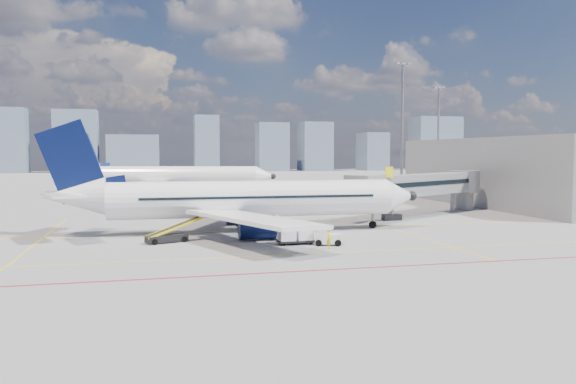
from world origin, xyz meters
The scene contains 13 objects.
ground centered at (0.00, 0.00, 0.00)m, with size 420.00×420.00×0.00m, color gray.
apron_markings centered at (-0.58, -3.91, 0.01)m, with size 90.00×35.12×0.01m.
jet_bridge centered at (23.51, 16.91, 3.74)m, with size 23.55×15.78×6.30m.
terminal_block centered at (39.95, 26.00, 5.00)m, with size 10.00×42.00×10.00m.
floodlight_mast_ne centered at (38.00, 55.00, 13.59)m, with size 3.20×0.61×25.45m.
floodlight_mast_far centered at (65.00, 90.00, 13.59)m, with size 3.20×0.61×25.45m.
distant_skyline centered at (0.49, 190.00, 10.58)m, with size 254.03×14.64×25.28m.
main_aircraft centered at (-1.98, 7.17, 3.22)m, with size 37.49×32.66×10.97m.
second_aircraft centered at (-6.84, 63.07, 3.22)m, with size 39.95×34.24×11.87m.
baggage_tug centered at (4.23, -2.34, 0.74)m, with size 2.49×1.90×1.55m.
cargo_dolly centered at (1.78, -1.23, 0.94)m, with size 3.20×1.55×1.72m.
belt_loader centered at (-8.83, 2.33, 0.54)m, with size 5.14×2.94×2.10m.
ramp_worker centered at (3.90, -4.10, 0.85)m, with size 0.62×0.41×1.70m, color yellow.
Camera 1 is at (-10.16, -47.46, 7.84)m, focal length 35.00 mm.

